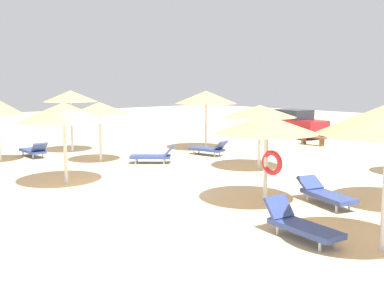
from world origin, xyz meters
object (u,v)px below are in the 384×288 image
at_px(parasol_6, 71,96).
at_px(lounger_2, 154,156).
at_px(lounger_3, 34,150).
at_px(parasol_2, 99,108).
at_px(lounger_4, 300,224).
at_px(parasol_9, 64,112).
at_px(parasol_1, 267,125).
at_px(parked_car, 295,124).
at_px(parasol_8, 260,111).
at_px(lounger_1, 325,194).
at_px(bench_0, 313,139).
at_px(parasol_0, 206,97).
at_px(lounger_0, 209,149).

distance_m(parasol_6, lounger_2, 5.91).
bearing_deg(lounger_3, parasol_2, 31.59).
height_order(parasol_2, lounger_4, parasol_2).
bearing_deg(parasol_9, parasol_1, 28.66).
bearing_deg(parked_car, parasol_8, -60.40).
height_order(parasol_8, lounger_2, parasol_8).
xyz_separation_m(parasol_1, lounger_1, (1.15, 1.20, -1.92)).
distance_m(parasol_6, lounger_1, 13.87).
height_order(parasol_6, bench_0, parasol_6).
relative_size(parasol_6, lounger_3, 1.60).
xyz_separation_m(parasol_1, lounger_3, (-12.01, -2.09, -1.91)).
xyz_separation_m(parasol_0, parasol_2, (-0.24, -5.93, -0.34)).
bearing_deg(parasol_8, lounger_1, -28.65).
bearing_deg(lounger_4, lounger_1, 113.53).
relative_size(parasol_9, lounger_3, 1.57).
height_order(parasol_2, parasol_9, parasol_9).
bearing_deg(lounger_1, lounger_0, 158.92).
xyz_separation_m(parasol_8, bench_0, (-2.53, 7.30, -1.94)).
bearing_deg(parasol_2, parasol_1, 1.71).
height_order(parasol_1, bench_0, parasol_1).
height_order(parasol_2, lounger_1, parasol_2).
distance_m(parasol_9, lounger_2, 5.11).
relative_size(lounger_4, bench_0, 1.25).
distance_m(parasol_1, parasol_6, 12.47).
distance_m(lounger_2, lounger_4, 10.00).
bearing_deg(parasol_1, parasol_9, -151.34).
relative_size(parasol_6, parasol_8, 1.07).
bearing_deg(lounger_0, parasol_0, 142.31).
relative_size(parasol_1, lounger_2, 1.55).
bearing_deg(lounger_3, parked_car, 79.44).
xyz_separation_m(parasol_0, lounger_4, (11.19, -7.28, -2.34)).
bearing_deg(parasol_6, lounger_0, 39.97).
bearing_deg(parasol_1, parked_car, 123.87).
height_order(parasol_0, lounger_1, parasol_0).
distance_m(lounger_3, lounger_4, 14.40).
relative_size(parasol_8, lounger_4, 1.48).
distance_m(lounger_0, parked_car, 9.35).
distance_m(lounger_4, bench_0, 15.22).
relative_size(parasol_8, lounger_0, 1.44).
bearing_deg(bench_0, lounger_1, -53.84).
distance_m(parasol_2, lounger_2, 3.11).
height_order(parasol_8, lounger_1, parasol_8).
bearing_deg(parked_car, lounger_4, -52.91).
bearing_deg(parasol_8, parasol_2, -143.92).
xyz_separation_m(parasol_9, bench_0, (-0.10, 14.31, -2.09)).
height_order(parasol_2, bench_0, parasol_2).
distance_m(lounger_2, lounger_3, 5.85).
bearing_deg(parasol_0, lounger_0, -37.69).
relative_size(lounger_2, lounger_4, 0.95).
xyz_separation_m(parasol_9, lounger_2, (-1.25, 4.49, -2.11)).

